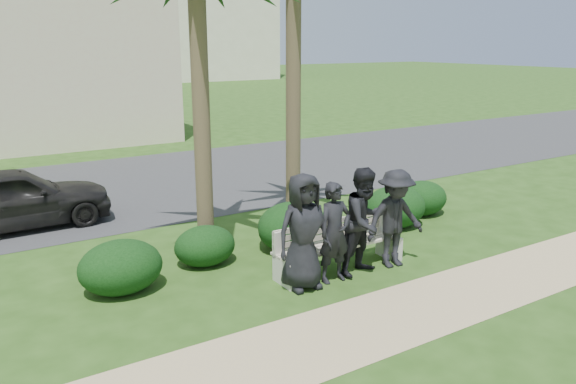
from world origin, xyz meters
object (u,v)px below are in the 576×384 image
object	(u,v)px
park_bench	(339,249)
man_d	(395,219)
man_a	(303,232)
man_b	(335,233)
car_a	(13,198)
man_c	(365,221)

from	to	relation	value
park_bench	man_d	distance (m)	1.13
man_a	man_d	world-z (taller)	man_a
park_bench	man_b	size ratio (longest dim) A/B	1.43
park_bench	man_b	bearing A→B (deg)	-136.85
man_d	car_a	xyz separation A→B (m)	(-5.49, 5.90, -0.21)
man_d	car_a	world-z (taller)	man_d
park_bench	man_b	world-z (taller)	man_b
man_a	man_d	distance (m)	1.89
man_b	car_a	distance (m)	7.21
park_bench	man_a	xyz separation A→B (m)	(-0.95, -0.29, 0.58)
park_bench	man_c	size ratio (longest dim) A/B	1.30
man_b	man_d	size ratio (longest dim) A/B	0.96
park_bench	car_a	size ratio (longest dim) A/B	0.61
man_d	car_a	distance (m)	8.06
man_a	man_d	xyz separation A→B (m)	(1.89, -0.09, -0.08)
man_c	man_d	world-z (taller)	man_c
man_a	man_b	xyz separation A→B (m)	(0.59, -0.05, -0.11)
man_b	man_c	world-z (taller)	man_c
park_bench	man_d	bearing A→B (deg)	-22.03
man_c	man_a	bearing A→B (deg)	166.09
man_b	man_a	bearing A→B (deg)	173.59
man_c	car_a	xyz separation A→B (m)	(-4.84, 5.85, -0.26)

